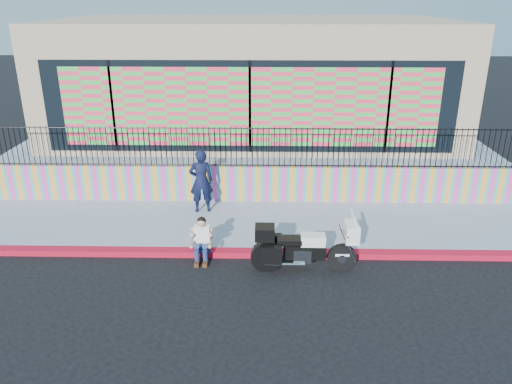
{
  "coord_description": "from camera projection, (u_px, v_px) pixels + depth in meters",
  "views": [
    {
      "loc": [
        0.5,
        -10.92,
        5.99
      ],
      "look_at": [
        0.25,
        1.2,
        1.23
      ],
      "focal_mm": 35.0,
      "sensor_mm": 36.0,
      "label": 1
    }
  ],
  "objects": [
    {
      "name": "seated_man",
      "position": [
        202.0,
        244.0,
        12.0
      ],
      "size": [
        0.54,
        0.71,
        1.06
      ],
      "color": "navy",
      "rests_on": "ground"
    },
    {
      "name": "sidewalk",
      "position": [
        247.0,
        225.0,
        13.87
      ],
      "size": [
        16.0,
        3.0,
        0.15
      ],
      "primitive_type": "cube",
      "color": "#95A0B3",
      "rests_on": "ground"
    },
    {
      "name": "mural_wall",
      "position": [
        249.0,
        184.0,
        15.13
      ],
      "size": [
        16.0,
        0.2,
        1.1
      ],
      "primitive_type": "cube",
      "color": "#EE3E98",
      "rests_on": "sidewalk"
    },
    {
      "name": "police_officer",
      "position": [
        201.0,
        181.0,
        14.24
      ],
      "size": [
        0.76,
        0.58,
        1.86
      ],
      "primitive_type": "imported",
      "rotation": [
        0.0,
        0.0,
        3.35
      ],
      "color": "black",
      "rests_on": "sidewalk"
    },
    {
      "name": "red_curb",
      "position": [
        245.0,
        253.0,
        12.33
      ],
      "size": [
        16.0,
        0.3,
        0.15
      ],
      "primitive_type": "cube",
      "color": "#B90D28",
      "rests_on": "ground"
    },
    {
      "name": "ground",
      "position": [
        245.0,
        256.0,
        12.36
      ],
      "size": [
        90.0,
        90.0,
        0.0
      ],
      "primitive_type": "plane",
      "color": "black",
      "rests_on": "ground"
    },
    {
      "name": "elevated_platform",
      "position": [
        254.0,
        141.0,
        19.9
      ],
      "size": [
        16.0,
        10.0,
        1.25
      ],
      "primitive_type": "cube",
      "color": "#95A0B3",
      "rests_on": "ground"
    },
    {
      "name": "storefront_building",
      "position": [
        253.0,
        75.0,
        18.74
      ],
      "size": [
        14.0,
        8.06,
        4.0
      ],
      "color": "tan",
      "rests_on": "elevated_platform"
    },
    {
      "name": "police_motorcycle",
      "position": [
        303.0,
        246.0,
        11.49
      ],
      "size": [
        2.41,
        0.8,
        1.5
      ],
      "color": "black",
      "rests_on": "ground"
    },
    {
      "name": "metal_fence",
      "position": [
        249.0,
        147.0,
        14.71
      ],
      "size": [
        15.8,
        0.04,
        1.2
      ],
      "primitive_type": null,
      "color": "black",
      "rests_on": "mural_wall"
    }
  ]
}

